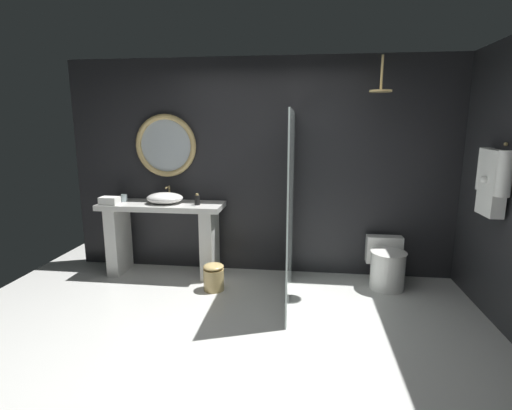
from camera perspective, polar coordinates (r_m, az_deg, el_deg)
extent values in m
plane|color=silver|center=(3.42, -2.85, -20.60)|extent=(5.76, 5.76, 0.00)
cube|color=#232326|center=(4.80, 0.95, 5.43)|extent=(4.80, 0.10, 2.60)
cube|color=silver|center=(4.83, -13.62, -0.10)|extent=(1.49, 0.50, 0.06)
cube|color=silver|center=(5.17, -19.44, -4.79)|extent=(0.15, 0.43, 0.83)
cube|color=silver|center=(4.77, -6.79, -5.55)|extent=(0.15, 0.43, 0.83)
ellipsoid|color=white|center=(4.78, -13.19, 0.99)|extent=(0.44, 0.36, 0.13)
cylinder|color=tan|center=(4.93, -12.55, 1.68)|extent=(0.02, 0.02, 0.19)
cylinder|color=tan|center=(4.86, -12.82, 2.55)|extent=(0.02, 0.11, 0.02)
cylinder|color=silver|center=(5.06, -18.73, 1.01)|extent=(0.08, 0.08, 0.09)
cylinder|color=black|center=(4.63, -8.60, 0.70)|extent=(0.06, 0.06, 0.11)
cylinder|color=tan|center=(4.62, -8.63, 1.53)|extent=(0.03, 0.03, 0.02)
torus|color=tan|center=(4.96, -13.07, 8.44)|extent=(0.77, 0.07, 0.77)
cylinder|color=#B2BCC1|center=(4.97, -13.03, 8.45)|extent=(0.66, 0.01, 0.66)
cube|color=silver|center=(4.05, 5.09, -0.34)|extent=(0.02, 1.45, 1.96)
cylinder|color=tan|center=(4.29, 17.93, 17.96)|extent=(0.02, 0.02, 0.34)
cylinder|color=tan|center=(4.27, 17.77, 15.58)|extent=(0.22, 0.22, 0.02)
sphere|color=tan|center=(4.13, 32.72, 7.50)|extent=(0.04, 0.04, 0.04)
cube|color=white|center=(4.13, 31.31, 2.76)|extent=(0.12, 0.33, 0.60)
cylinder|color=white|center=(3.95, 32.57, 3.87)|extent=(0.13, 0.13, 0.40)
cylinder|color=white|center=(4.29, 30.45, 4.58)|extent=(0.13, 0.13, 0.40)
sphere|color=white|center=(4.10, 30.40, 3.22)|extent=(0.07, 0.07, 0.07)
cylinder|color=white|center=(4.69, 18.67, -9.07)|extent=(0.38, 0.38, 0.42)
ellipsoid|color=white|center=(4.62, 18.85, -6.50)|extent=(0.40, 0.43, 0.02)
cube|color=white|center=(4.88, 18.21, -6.20)|extent=(0.41, 0.15, 0.33)
cylinder|color=tan|center=(4.46, -6.20, -10.77)|extent=(0.23, 0.23, 0.25)
ellipsoid|color=tan|center=(4.41, -6.24, -8.94)|extent=(0.23, 0.23, 0.07)
cube|color=white|center=(4.92, -20.65, 0.60)|extent=(0.22, 0.15, 0.09)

